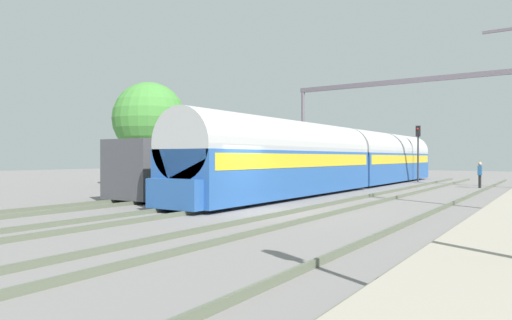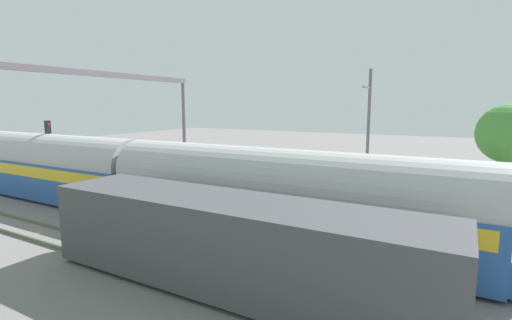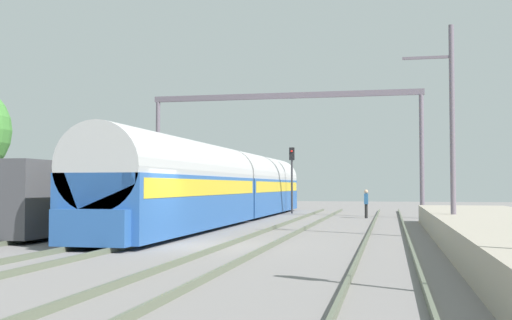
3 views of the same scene
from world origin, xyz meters
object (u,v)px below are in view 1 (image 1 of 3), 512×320
object	(u,v)px
railway_signal_far	(418,146)
catenary_gantry	(405,105)
passenger_train	(347,158)
freight_car	(214,168)
person_crossing	(480,173)

from	to	relation	value
railway_signal_far	catenary_gantry	xyz separation A→B (m)	(0.24, -4.80, 2.93)
passenger_train	catenary_gantry	bearing A→B (deg)	69.47
catenary_gantry	freight_car	bearing A→B (deg)	-114.12
freight_car	person_crossing	xyz separation A→B (m)	(11.60, 13.69, -0.44)
passenger_train	person_crossing	world-z (taller)	passenger_train
person_crossing	passenger_train	bearing A→B (deg)	124.10
railway_signal_far	catenary_gantry	size ratio (longest dim) A/B	0.27
freight_car	railway_signal_far	world-z (taller)	railway_signal_far
freight_car	railway_signal_far	size ratio (longest dim) A/B	2.78
railway_signal_far	freight_car	bearing A→B (deg)	-107.94
person_crossing	catenary_gantry	distance (m)	7.15
passenger_train	railway_signal_far	world-z (taller)	railway_signal_far
freight_car	catenary_gantry	distance (m)	16.43
freight_car	railway_signal_far	bearing A→B (deg)	72.06
railway_signal_far	passenger_train	bearing A→B (deg)	-100.30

